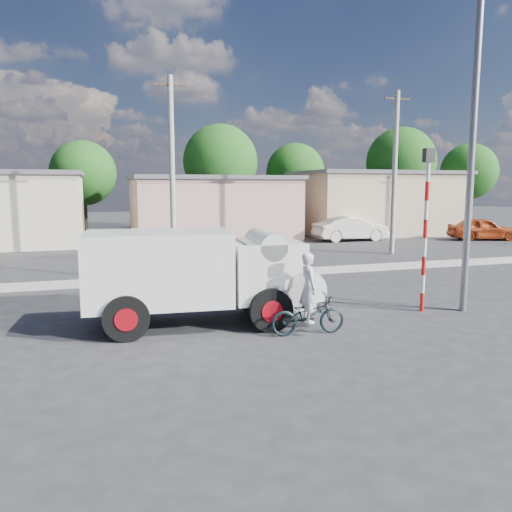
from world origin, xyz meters
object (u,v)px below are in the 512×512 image
object	(u,v)px
car_cream	(351,229)
car_red	(483,229)
bicycle	(308,315)
truck	(204,273)
traffic_pole	(426,216)
streetlight	(468,125)
cyclist	(308,300)

from	to	relation	value
car_cream	car_red	xyz separation A→B (m)	(8.22, -2.11, -0.05)
bicycle	car_cream	world-z (taller)	car_cream
truck	car_red	size ratio (longest dim) A/B	1.38
traffic_pole	streetlight	size ratio (longest dim) A/B	0.48
cyclist	traffic_pole	world-z (taller)	traffic_pole
car_red	car_cream	bearing A→B (deg)	94.28
traffic_pole	streetlight	bearing A→B (deg)	-17.73
cyclist	traffic_pole	distance (m)	4.36
car_cream	streetlight	bearing A→B (deg)	161.39
bicycle	cyclist	bearing A→B (deg)	0.00
bicycle	car_red	bearing A→B (deg)	-47.27
car_red	traffic_pole	world-z (taller)	traffic_pole
cyclist	traffic_pole	size ratio (longest dim) A/B	0.37
bicycle	car_red	xyz separation A→B (m)	(18.77, 15.47, 0.25)
bicycle	traffic_pole	distance (m)	4.52
traffic_pole	cyclist	bearing A→B (deg)	-164.57
bicycle	cyclist	distance (m)	0.34
traffic_pole	bicycle	bearing A→B (deg)	-164.57
truck	car_cream	world-z (taller)	truck
car_cream	traffic_pole	world-z (taller)	traffic_pole
traffic_pole	streetlight	world-z (taller)	streetlight
truck	streetlight	bearing A→B (deg)	-2.06
bicycle	traffic_pole	size ratio (longest dim) A/B	0.40
truck	car_cream	distance (m)	20.38
truck	cyclist	bearing A→B (deg)	-32.41
truck	bicycle	bearing A→B (deg)	-32.41
traffic_pole	truck	bearing A→B (deg)	174.87
truck	traffic_pole	world-z (taller)	traffic_pole
car_cream	streetlight	distance (m)	18.27
bicycle	cyclist	xyz separation A→B (m)	(0.00, 0.00, 0.34)
car_cream	cyclist	bearing A→B (deg)	149.37
truck	car_cream	size ratio (longest dim) A/B	1.24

